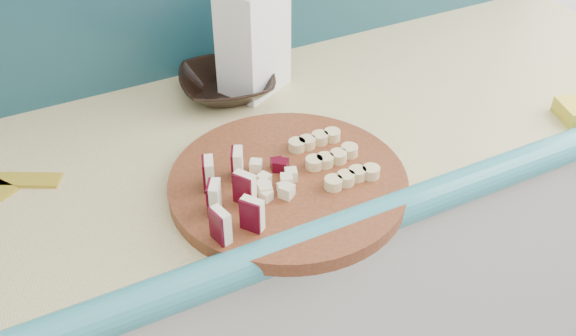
# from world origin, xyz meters

# --- Properties ---
(kitchen_counter) EXTENTS (2.20, 0.63, 0.91)m
(kitchen_counter) POSITION_xyz_m (0.10, 1.50, 0.46)
(kitchen_counter) COLOR beige
(kitchen_counter) RESTS_ON ground
(cutting_board) EXTENTS (0.41, 0.41, 0.02)m
(cutting_board) POSITION_xyz_m (0.22, 1.33, 0.92)
(cutting_board) COLOR #4E2110
(cutting_board) RESTS_ON kitchen_counter
(apple_wedges) EXTENTS (0.10, 0.16, 0.05)m
(apple_wedges) POSITION_xyz_m (0.10, 1.30, 0.96)
(apple_wedges) COLOR #F4E5C3
(apple_wedges) RESTS_ON cutting_board
(apple_chunks) EXTENTS (0.06, 0.07, 0.02)m
(apple_chunks) POSITION_xyz_m (0.19, 1.33, 0.94)
(apple_chunks) COLOR beige
(apple_chunks) RESTS_ON cutting_board
(banana_slices) EXTENTS (0.10, 0.15, 0.02)m
(banana_slices) POSITION_xyz_m (0.30, 1.33, 0.94)
(banana_slices) COLOR #DDC687
(banana_slices) RESTS_ON cutting_board
(brown_bowl) EXTENTS (0.23, 0.23, 0.05)m
(brown_bowl) POSITION_xyz_m (0.25, 1.66, 0.93)
(brown_bowl) COLOR black
(brown_bowl) RESTS_ON kitchen_counter
(flour_bag) EXTENTS (0.16, 0.14, 0.22)m
(flour_bag) POSITION_xyz_m (0.31, 1.66, 1.02)
(flour_bag) COLOR white
(flour_bag) RESTS_ON kitchen_counter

